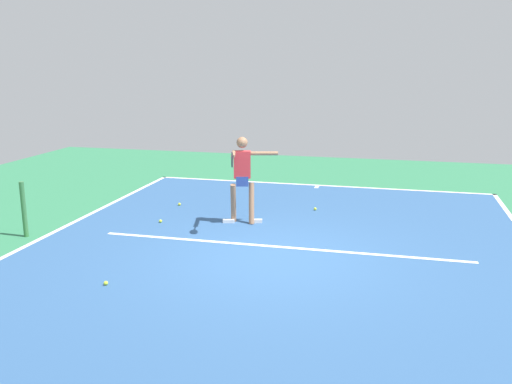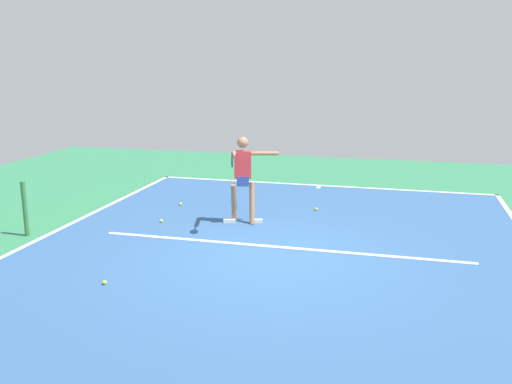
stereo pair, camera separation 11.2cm
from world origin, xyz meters
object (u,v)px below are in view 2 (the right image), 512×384
Objects in this scene: tennis_player at (243,174)px; tennis_ball_near_player at (105,282)px; tennis_ball_by_sideline at (161,221)px; net_post at (25,209)px; tennis_ball_near_service_line at (316,209)px; tennis_ball_centre_court at (181,204)px.

tennis_player reaches higher than tennis_ball_near_player.
tennis_ball_by_sideline is (0.54, -3.27, 0.00)m from tennis_ball_near_player.
tennis_player is at bearing -153.84° from net_post.
net_post reaches higher than tennis_ball_near_player.
tennis_ball_near_player is 1.00× the size of tennis_ball_near_service_line.
tennis_ball_near_player is at bearing 98.21° from tennis_ball_centre_court.
tennis_ball_near_service_line and tennis_ball_centre_court have the same top height.
tennis_ball_centre_court is (3.12, 0.33, 0.00)m from tennis_ball_near_service_line.
tennis_player is 27.32× the size of tennis_ball_by_sideline.
tennis_ball_by_sideline is at bearing 95.57° from tennis_ball_centre_court.
tennis_ball_centre_court is (0.68, -4.68, 0.00)m from tennis_ball_near_player.
tennis_ball_centre_court is (-1.98, -2.89, -0.50)m from net_post.
tennis_player is 3.95m from tennis_ball_near_player.
tennis_ball_near_service_line is at bearing -147.69° from net_post.
tennis_ball_centre_court is at bearing -81.79° from tennis_ball_near_player.
tennis_player is 27.32× the size of tennis_ball_near_player.
net_post is at bearing -34.00° from tennis_ball_near_player.
tennis_ball_near_player is (1.13, 3.65, -1.01)m from tennis_player.
tennis_player is 27.32× the size of tennis_ball_centre_court.
tennis_ball_near_player is (-2.65, 1.79, -0.50)m from net_post.
tennis_ball_near_player is 1.00× the size of tennis_ball_centre_court.
net_post is 0.59× the size of tennis_player.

